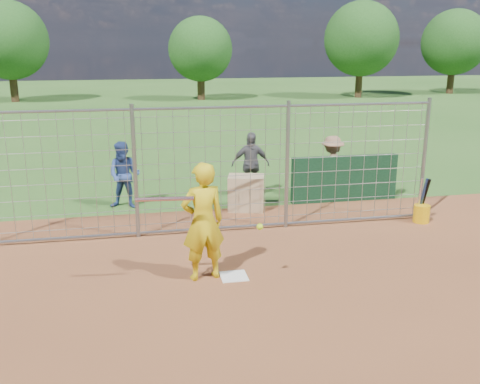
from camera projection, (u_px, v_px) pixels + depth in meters
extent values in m
plane|color=#2D591E|center=(232.00, 272.00, 8.90)|extent=(100.00, 100.00, 0.00)
plane|color=brown|center=(279.00, 379.00, 6.06)|extent=(18.00, 18.00, 0.00)
cube|color=silver|center=(234.00, 276.00, 8.71)|extent=(0.43, 0.43, 0.02)
cube|color=#11381E|center=(344.00, 179.00, 12.79)|extent=(2.60, 0.20, 1.10)
imported|color=gold|center=(203.00, 222.00, 8.41)|extent=(0.78, 0.59, 1.93)
imported|color=navy|center=(124.00, 175.00, 12.19)|extent=(0.88, 0.76, 1.54)
imported|color=#515156|center=(250.00, 165.00, 13.09)|extent=(0.96, 0.42, 1.61)
imported|color=#88624A|center=(332.00, 167.00, 13.00)|extent=(1.04, 0.67, 1.53)
cube|color=tan|center=(246.00, 193.00, 12.11)|extent=(0.91, 0.73, 0.80)
cylinder|color=silver|center=(165.00, 199.00, 7.89)|extent=(0.86, 0.15, 0.06)
sphere|color=#C3ED19|center=(260.00, 227.00, 8.21)|extent=(0.10, 0.10, 0.10)
cylinder|color=#E5A80C|center=(421.00, 214.00, 11.32)|extent=(0.34, 0.34, 0.38)
cylinder|color=silver|center=(420.00, 197.00, 11.26)|extent=(0.09, 0.17, 0.85)
cylinder|color=navy|center=(423.00, 197.00, 11.28)|extent=(0.08, 0.25, 0.84)
cylinder|color=black|center=(425.00, 197.00, 11.29)|extent=(0.06, 0.32, 0.83)
cylinder|color=gray|center=(135.00, 173.00, 10.16)|extent=(0.08, 0.08, 2.60)
cylinder|color=gray|center=(287.00, 166.00, 10.72)|extent=(0.08, 0.08, 2.60)
cylinder|color=gray|center=(424.00, 160.00, 11.28)|extent=(0.08, 0.08, 2.60)
cylinder|color=gray|center=(212.00, 108.00, 10.12)|extent=(9.00, 0.05, 0.05)
cylinder|color=gray|center=(214.00, 228.00, 10.77)|extent=(9.00, 0.05, 0.05)
cube|color=gray|center=(213.00, 172.00, 10.45)|extent=(9.00, 0.02, 2.50)
cylinder|color=#3F2B19|center=(13.00, 82.00, 34.29)|extent=(0.50, 0.50, 2.52)
sphere|color=#26561E|center=(9.00, 40.00, 33.60)|extent=(4.90, 4.90, 4.90)
cylinder|color=#3F2B19|center=(201.00, 83.00, 35.63)|extent=(0.50, 0.50, 2.16)
sphere|color=#26561E|center=(200.00, 49.00, 35.03)|extent=(4.20, 4.20, 4.20)
cylinder|color=#3F2B19|center=(359.00, 79.00, 37.14)|extent=(0.50, 0.50, 2.59)
sphere|color=#26561E|center=(361.00, 39.00, 36.43)|extent=(5.04, 5.04, 5.04)
cylinder|color=#3F2B19|center=(451.00, 77.00, 40.07)|extent=(0.50, 0.50, 2.45)
sphere|color=#26561E|center=(455.00, 42.00, 39.39)|extent=(4.76, 4.76, 4.76)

